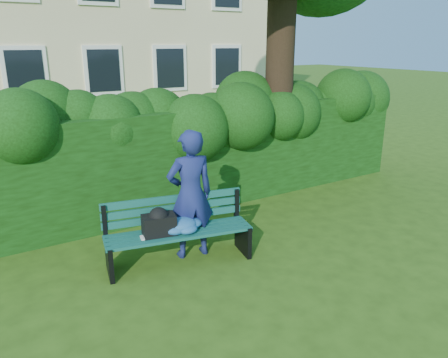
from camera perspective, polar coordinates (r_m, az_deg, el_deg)
ground at (r=6.40m, az=2.90°, el=-9.53°), size 80.00×80.00×0.00m
hedge at (r=7.86m, az=-6.21°, el=2.62°), size 10.00×1.00×1.80m
park_bench at (r=5.95m, az=-6.42°, el=-6.40°), size 2.04×0.94×0.89m
man_reading at (r=6.00m, az=-4.42°, el=-2.04°), size 0.71×0.51×1.81m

